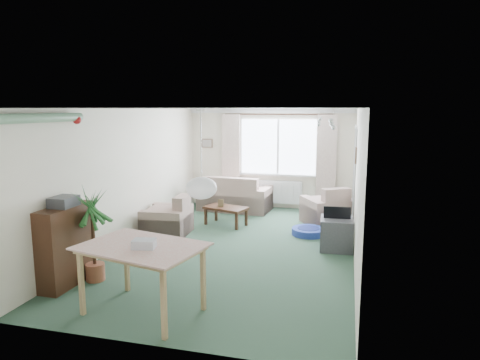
% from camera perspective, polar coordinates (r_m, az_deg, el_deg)
% --- Properties ---
extents(ground, '(6.50, 6.50, 0.00)m').
position_cam_1_polar(ground, '(7.57, -0.57, -8.99)').
color(ground, '#2D4B38').
extents(window, '(1.80, 0.03, 1.30)m').
position_cam_1_polar(window, '(10.34, 5.12, 4.44)').
color(window, white).
extents(curtain_rod, '(2.60, 0.03, 0.03)m').
position_cam_1_polar(curtain_rod, '(10.22, 5.11, 8.71)').
color(curtain_rod, black).
extents(curtain_left, '(0.45, 0.08, 2.00)m').
position_cam_1_polar(curtain_left, '(10.51, -1.20, 3.30)').
color(curtain_left, beige).
extents(curtain_right, '(0.45, 0.08, 2.00)m').
position_cam_1_polar(curtain_right, '(10.14, 11.44, 2.89)').
color(curtain_right, beige).
extents(radiator, '(1.20, 0.10, 0.55)m').
position_cam_1_polar(radiator, '(10.45, 4.99, -1.59)').
color(radiator, white).
extents(doorway, '(0.03, 0.95, 2.00)m').
position_cam_1_polar(doorway, '(9.24, 15.01, 0.45)').
color(doorway, black).
extents(pendant_lamp, '(0.36, 0.36, 0.36)m').
position_cam_1_polar(pendant_lamp, '(5.01, -5.16, -1.08)').
color(pendant_lamp, white).
extents(tinsel_garland, '(1.60, 1.60, 0.12)m').
position_cam_1_polar(tinsel_garland, '(5.98, -24.99, 7.50)').
color(tinsel_garland, '#196626').
extents(bauble_cluster_a, '(0.20, 0.20, 0.20)m').
position_cam_1_polar(bauble_cluster_a, '(7.86, 10.42, 8.03)').
color(bauble_cluster_a, silver).
extents(bauble_cluster_b, '(0.20, 0.20, 0.20)m').
position_cam_1_polar(bauble_cluster_b, '(6.65, 12.29, 7.75)').
color(bauble_cluster_b, silver).
extents(wall_picture_back, '(0.28, 0.03, 0.22)m').
position_cam_1_polar(wall_picture_back, '(10.77, -4.41, 4.92)').
color(wall_picture_back, brown).
extents(wall_picture_right, '(0.03, 0.24, 0.30)m').
position_cam_1_polar(wall_picture_right, '(8.18, 15.19, 3.20)').
color(wall_picture_right, brown).
extents(sofa, '(1.72, 0.99, 0.83)m').
position_cam_1_polar(sofa, '(10.22, -0.65, -1.71)').
color(sofa, beige).
rests_on(sofa, ground).
extents(armchair_corner, '(1.23, 1.21, 0.82)m').
position_cam_1_polar(armchair_corner, '(9.13, 11.66, -3.29)').
color(armchair_corner, beige).
rests_on(armchair_corner, ground).
extents(armchair_left, '(0.86, 0.91, 0.77)m').
position_cam_1_polar(armchair_left, '(8.38, -9.73, -4.57)').
color(armchair_left, tan).
rests_on(armchair_left, ground).
extents(coffee_table, '(0.97, 0.72, 0.39)m').
position_cam_1_polar(coffee_table, '(8.93, -1.89, -4.81)').
color(coffee_table, black).
rests_on(coffee_table, ground).
extents(photo_frame, '(0.12, 0.02, 0.16)m').
position_cam_1_polar(photo_frame, '(8.88, -2.58, -3.08)').
color(photo_frame, brown).
rests_on(photo_frame, coffee_table).
extents(bookshelf, '(0.32, 0.90, 1.10)m').
position_cam_1_polar(bookshelf, '(6.36, -22.15, -8.11)').
color(bookshelf, black).
rests_on(bookshelf, ground).
extents(hifi_box, '(0.29, 0.35, 0.14)m').
position_cam_1_polar(hifi_box, '(6.19, -22.45, -2.69)').
color(hifi_box, '#38393D').
rests_on(hifi_box, bookshelf).
extents(houseplant, '(0.61, 0.61, 1.31)m').
position_cam_1_polar(houseplant, '(6.33, -18.98, -7.00)').
color(houseplant, '#21511C').
rests_on(houseplant, ground).
extents(dining_table, '(1.45, 1.13, 0.81)m').
position_cam_1_polar(dining_table, '(5.29, -12.82, -12.86)').
color(dining_table, tan).
rests_on(dining_table, ground).
extents(gift_box, '(0.28, 0.23, 0.12)m').
position_cam_1_polar(gift_box, '(5.03, -12.66, -8.41)').
color(gift_box, '#B8B7C3').
rests_on(gift_box, dining_table).
extents(tv_cube, '(0.57, 0.63, 0.54)m').
position_cam_1_polar(tv_cube, '(7.60, 12.73, -6.99)').
color(tv_cube, '#323236').
rests_on(tv_cube, ground).
extents(pet_bed, '(0.72, 0.72, 0.13)m').
position_cam_1_polar(pet_bed, '(8.39, 9.12, -6.79)').
color(pet_bed, navy).
rests_on(pet_bed, ground).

